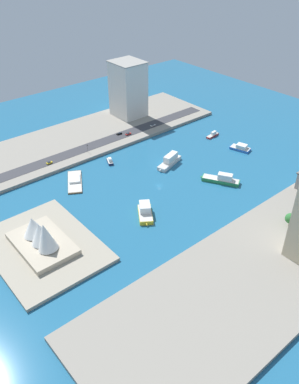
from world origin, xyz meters
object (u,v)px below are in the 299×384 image
object	(u,v)px
suv_black	(119,133)
taxi_yellow_cab	(49,163)
patrol_launch_navy	(110,161)
traffic_light_waterfront	(87,147)
catamaran_blue	(241,148)
ferry_white_commuter	(170,161)
hotel_broad_white	(128,89)
opera_landmark	(41,236)
ferry_green_doubledeck	(222,179)
tugboat_red	(213,135)
pickup_red	(128,134)
ferry_yellow_fast	(145,212)
barge_flat_brown	(75,181)
van_white	(153,125)

from	to	relation	value
suv_black	taxi_yellow_cab	xyz separation A→B (m)	(-6.32, 69.55, 0.06)
patrol_launch_navy	traffic_light_waterfront	bearing A→B (deg)	15.83
catamaran_blue	taxi_yellow_cab	size ratio (longest dim) A/B	3.91
catamaran_blue	ferry_white_commuter	distance (m)	62.50
hotel_broad_white	opera_landmark	xyz separation A→B (m)	(-112.93, 148.17, -18.71)
ferry_green_doubledeck	opera_landmark	world-z (taller)	opera_landmark
catamaran_blue	opera_landmark	distance (m)	177.13
ferry_white_commuter	tugboat_red	bearing A→B (deg)	-79.37
ferry_green_doubledeck	traffic_light_waterfront	distance (m)	106.90
taxi_yellow_cab	traffic_light_waterfront	size ratio (longest dim) A/B	0.69
hotel_broad_white	ferry_green_doubledeck	bearing A→B (deg)	171.54
suv_black	pickup_red	size ratio (longest dim) A/B	0.96
traffic_light_waterfront	patrol_launch_navy	bearing A→B (deg)	-164.17
ferry_yellow_fast	catamaran_blue	xyz separation A→B (m)	(17.30, -113.93, -0.96)
patrol_launch_navy	suv_black	bearing A→B (deg)	-45.99
ferry_white_commuter	traffic_light_waterfront	size ratio (longest dim) A/B	4.15
tugboat_red	suv_black	bearing A→B (deg)	50.81
barge_flat_brown	traffic_light_waterfront	world-z (taller)	traffic_light_waterfront
barge_flat_brown	taxi_yellow_cab	distance (m)	30.69
van_white	suv_black	distance (m)	33.04
opera_landmark	ferry_green_doubledeck	bearing A→B (deg)	-98.37
hotel_broad_white	van_white	bearing A→B (deg)	-179.20
patrol_launch_navy	suv_black	size ratio (longest dim) A/B	2.20
patrol_launch_navy	van_white	size ratio (longest dim) A/B	2.26
catamaran_blue	suv_black	xyz separation A→B (m)	(81.37, 60.85, 1.43)
catamaran_blue	hotel_broad_white	xyz separation A→B (m)	(109.53, 28.80, 25.31)
ferry_green_doubledeck	catamaran_blue	world-z (taller)	ferry_green_doubledeck
barge_flat_brown	opera_landmark	size ratio (longest dim) A/B	0.75
patrol_launch_navy	catamaran_blue	bearing A→B (deg)	-118.81
ferry_green_doubledeck	catamaran_blue	distance (m)	53.30
ferry_white_commuter	opera_landmark	bearing A→B (deg)	101.08
ferry_green_doubledeck	van_white	distance (m)	99.92
catamaran_blue	taxi_yellow_cab	world-z (taller)	catamaran_blue
suv_black	taxi_yellow_cab	size ratio (longest dim) A/B	1.09
tugboat_red	traffic_light_waterfront	size ratio (longest dim) A/B	2.25
van_white	suv_black	xyz separation A→B (m)	(5.81, 32.52, -0.07)
tugboat_red	ferry_green_doubledeck	world-z (taller)	ferry_green_doubledeck
ferry_green_doubledeck	hotel_broad_white	xyz separation A→B (m)	(131.85, -19.60, 24.77)
catamaran_blue	barge_flat_brown	world-z (taller)	catamaran_blue
catamaran_blue	traffic_light_waterfront	distance (m)	122.09
pickup_red	suv_black	bearing A→B (deg)	44.07
ferry_green_doubledeck	ferry_white_commuter	bearing A→B (deg)	14.59
barge_flat_brown	pickup_red	world-z (taller)	pickup_red
ferry_white_commuter	traffic_light_waterfront	world-z (taller)	traffic_light_waterfront
patrol_launch_navy	ferry_green_doubledeck	distance (m)	85.41
suv_black	catamaran_blue	bearing A→B (deg)	-143.21
hotel_broad_white	traffic_light_waterfront	world-z (taller)	hotel_broad_white
hotel_broad_white	taxi_yellow_cab	world-z (taller)	hotel_broad_white
hotel_broad_white	taxi_yellow_cab	distance (m)	109.90
van_white	hotel_broad_white	bearing A→B (deg)	0.80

